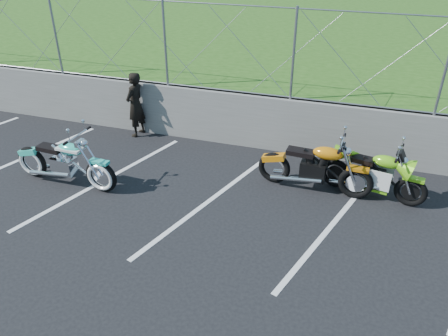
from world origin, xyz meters
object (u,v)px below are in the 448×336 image
(naked_orange, at_px, (316,169))
(sportbike_green, at_px, (374,176))
(person_standing, at_px, (135,105))
(cruiser_turquoise, at_px, (66,163))

(naked_orange, xyz_separation_m, sportbike_green, (1.12, 0.13, -0.03))
(naked_orange, height_order, person_standing, person_standing)
(cruiser_turquoise, bearing_deg, person_standing, 86.93)
(cruiser_turquoise, relative_size, naked_orange, 1.04)
(sportbike_green, xyz_separation_m, person_standing, (-5.78, 1.12, 0.35))
(naked_orange, distance_m, sportbike_green, 1.13)
(cruiser_turquoise, distance_m, sportbike_green, 6.20)
(cruiser_turquoise, xyz_separation_m, naked_orange, (4.91, 1.34, 0.01))
(naked_orange, bearing_deg, cruiser_turquoise, -161.20)
(naked_orange, relative_size, sportbike_green, 1.13)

